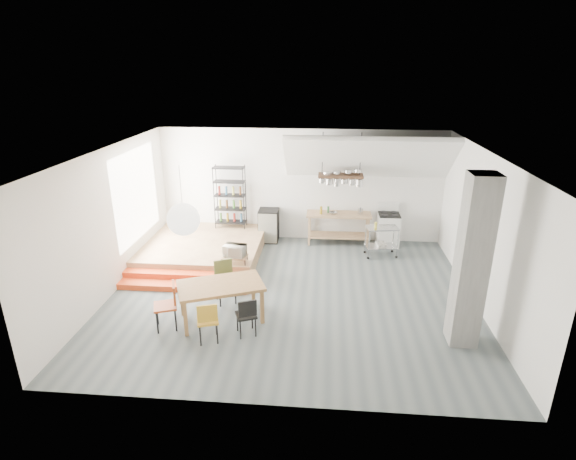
# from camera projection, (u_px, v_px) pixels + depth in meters

# --- Properties ---
(floor) EXTENTS (8.00, 8.00, 0.00)m
(floor) POSITION_uv_depth(u_px,v_px,m) (291.00, 294.00, 10.08)
(floor) COLOR #4D5759
(floor) RESTS_ON ground
(wall_back) EXTENTS (8.00, 0.04, 3.20)m
(wall_back) POSITION_uv_depth(u_px,v_px,m) (301.00, 186.00, 12.79)
(wall_back) COLOR silver
(wall_back) RESTS_ON ground
(wall_left) EXTENTS (0.04, 7.00, 3.20)m
(wall_left) POSITION_uv_depth(u_px,v_px,m) (110.00, 222.00, 9.84)
(wall_left) COLOR silver
(wall_left) RESTS_ON ground
(wall_right) EXTENTS (0.04, 7.00, 3.20)m
(wall_right) POSITION_uv_depth(u_px,v_px,m) (485.00, 233.00, 9.20)
(wall_right) COLOR silver
(wall_right) RESTS_ON ground
(ceiling) EXTENTS (8.00, 7.00, 0.02)m
(ceiling) POSITION_uv_depth(u_px,v_px,m) (291.00, 153.00, 8.96)
(ceiling) COLOR white
(ceiling) RESTS_ON wall_back
(slope_ceiling) EXTENTS (4.40, 1.44, 1.32)m
(slope_ceiling) POSITION_uv_depth(u_px,v_px,m) (368.00, 158.00, 11.75)
(slope_ceiling) COLOR white
(slope_ceiling) RESTS_ON wall_back
(window_pane) EXTENTS (0.02, 2.50, 2.20)m
(window_pane) POSITION_uv_depth(u_px,v_px,m) (137.00, 195.00, 11.17)
(window_pane) COLOR white
(window_pane) RESTS_ON wall_left
(platform) EXTENTS (3.00, 3.00, 0.40)m
(platform) POSITION_uv_depth(u_px,v_px,m) (204.00, 248.00, 12.08)
(platform) COLOR #8A6345
(platform) RESTS_ON ground
(step_lower) EXTENTS (3.00, 0.35, 0.13)m
(step_lower) POSITION_uv_depth(u_px,v_px,m) (183.00, 286.00, 10.31)
(step_lower) COLOR #E0461A
(step_lower) RESTS_ON ground
(step_upper) EXTENTS (3.00, 0.35, 0.27)m
(step_upper) POSITION_uv_depth(u_px,v_px,m) (187.00, 277.00, 10.61)
(step_upper) COLOR #E0461A
(step_upper) RESTS_ON ground
(concrete_column) EXTENTS (0.50, 0.50, 3.20)m
(concrete_column) POSITION_uv_depth(u_px,v_px,m) (472.00, 263.00, 7.86)
(concrete_column) COLOR slate
(concrete_column) RESTS_ON ground
(kitchen_counter) EXTENTS (1.80, 0.60, 0.91)m
(kitchen_counter) POSITION_uv_depth(u_px,v_px,m) (338.00, 223.00, 12.71)
(kitchen_counter) COLOR #8A6345
(kitchen_counter) RESTS_ON ground
(stove) EXTENTS (0.60, 0.60, 1.18)m
(stove) POSITION_uv_depth(u_px,v_px,m) (388.00, 229.00, 12.66)
(stove) COLOR white
(stove) RESTS_ON ground
(pot_rack) EXTENTS (1.20, 0.50, 1.43)m
(pot_rack) POSITION_uv_depth(u_px,v_px,m) (342.00, 178.00, 12.03)
(pot_rack) COLOR #3A2617
(pot_rack) RESTS_ON ceiling
(wire_shelving) EXTENTS (0.88, 0.38, 1.80)m
(wire_shelving) POSITION_uv_depth(u_px,v_px,m) (230.00, 196.00, 12.77)
(wire_shelving) COLOR black
(wire_shelving) RESTS_ON platform
(microwave_shelf) EXTENTS (0.60, 0.40, 0.16)m
(microwave_shelf) POSITION_uv_depth(u_px,v_px,m) (235.00, 257.00, 10.70)
(microwave_shelf) COLOR #8A6345
(microwave_shelf) RESTS_ON platform
(paper_lantern) EXTENTS (0.60, 0.60, 0.60)m
(paper_lantern) POSITION_uv_depth(u_px,v_px,m) (183.00, 219.00, 8.19)
(paper_lantern) COLOR white
(paper_lantern) RESTS_ON ceiling
(dining_table) EXTENTS (1.88, 1.48, 0.78)m
(dining_table) POSITION_uv_depth(u_px,v_px,m) (220.00, 288.00, 8.88)
(dining_table) COLOR brown
(dining_table) RESTS_ON ground
(chair_mustard) EXTENTS (0.48, 0.48, 0.84)m
(chair_mustard) POSITION_uv_depth(u_px,v_px,m) (208.00, 319.00, 8.18)
(chair_mustard) COLOR #B1811E
(chair_mustard) RESTS_ON ground
(chair_black) EXTENTS (0.47, 0.47, 0.80)m
(chair_black) POSITION_uv_depth(u_px,v_px,m) (247.00, 314.00, 8.40)
(chair_black) COLOR black
(chair_black) RESTS_ON ground
(chair_olive) EXTENTS (0.56, 0.56, 0.92)m
(chair_olive) POSITION_uv_depth(u_px,v_px,m) (225.00, 277.00, 9.66)
(chair_olive) COLOR brown
(chair_olive) RESTS_ON ground
(chair_red) EXTENTS (0.55, 0.55, 0.94)m
(chair_red) POSITION_uv_depth(u_px,v_px,m) (169.00, 302.00, 8.65)
(chair_red) COLOR #AA3F18
(chair_red) RESTS_ON ground
(rolling_cart) EXTENTS (0.89, 0.59, 0.82)m
(rolling_cart) POSITION_uv_depth(u_px,v_px,m) (382.00, 237.00, 11.93)
(rolling_cart) COLOR silver
(rolling_cart) RESTS_ON ground
(mini_fridge) EXTENTS (0.56, 0.56, 0.95)m
(mini_fridge) POSITION_uv_depth(u_px,v_px,m) (269.00, 225.00, 12.98)
(mini_fridge) COLOR black
(mini_fridge) RESTS_ON ground
(microwave) EXTENTS (0.56, 0.43, 0.28)m
(microwave) POSITION_uv_depth(u_px,v_px,m) (235.00, 250.00, 10.65)
(microwave) COLOR beige
(microwave) RESTS_ON microwave_shelf
(bowl) EXTENTS (0.29, 0.29, 0.06)m
(bowl) POSITION_uv_depth(u_px,v_px,m) (333.00, 213.00, 12.57)
(bowl) COLOR silver
(bowl) RESTS_ON kitchen_counter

